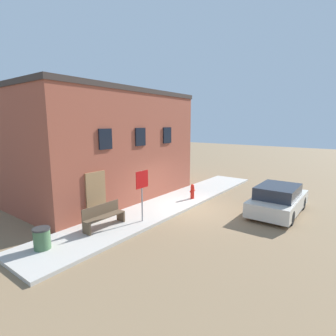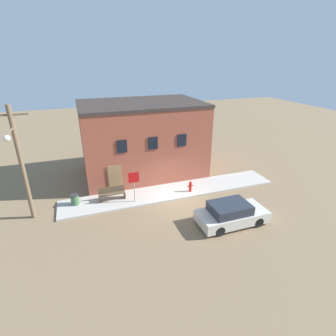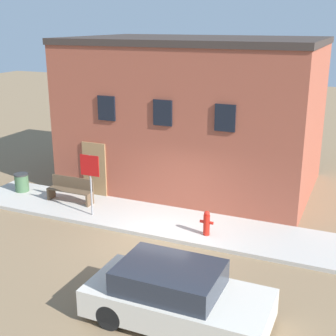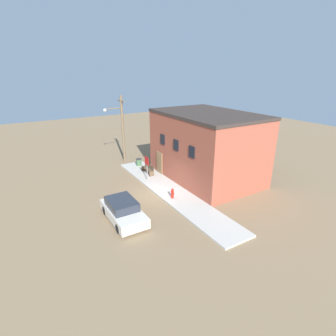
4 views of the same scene
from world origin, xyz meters
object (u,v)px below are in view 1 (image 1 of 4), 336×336
object	(u,v)px
parked_car	(278,200)
stop_sign	(142,186)
trash_bin	(42,238)
fire_hydrant	(192,191)
bench	(103,216)

from	to	relation	value
parked_car	stop_sign	bearing A→B (deg)	139.21
stop_sign	trash_bin	size ratio (longest dim) A/B	3.02
fire_hydrant	stop_sign	xyz separation A→B (m)	(-4.17, -0.08, 1.12)
fire_hydrant	bench	bearing A→B (deg)	172.62
fire_hydrant	parked_car	distance (m)	4.38
stop_sign	parked_car	xyz separation A→B (m)	(4.91, -4.23, -1.01)
bench	parked_car	distance (m)	8.09
stop_sign	bench	xyz separation A→B (m)	(-1.42, 0.81, -1.07)
fire_hydrant	stop_sign	bearing A→B (deg)	-178.85
stop_sign	trash_bin	xyz separation A→B (m)	(-3.86, 0.96, -1.17)
bench	fire_hydrant	bearing A→B (deg)	-7.38
bench	parked_car	bearing A→B (deg)	-38.54
bench	trash_bin	size ratio (longest dim) A/B	2.50
fire_hydrant	trash_bin	xyz separation A→B (m)	(-8.02, 0.88, -0.04)
stop_sign	bench	world-z (taller)	stop_sign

